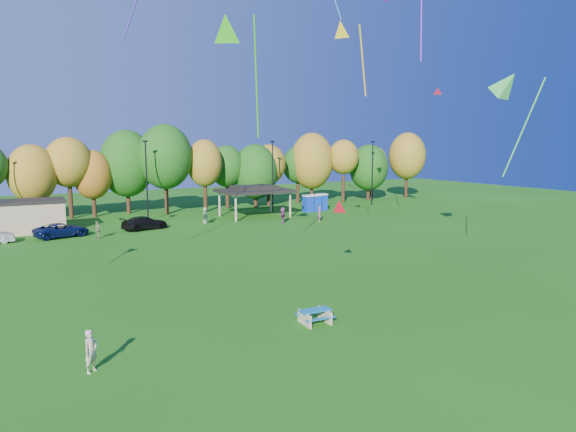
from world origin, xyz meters
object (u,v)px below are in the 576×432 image
picnic_table (315,315)px  car_c (62,230)px  porta_potties (315,203)px  car_d (145,223)px  kite_flyer (91,351)px

picnic_table → car_c: size_ratio=0.34×
porta_potties → car_d: (-23.08, -4.01, -0.41)m
kite_flyer → porta_potties: bearing=8.4°
porta_potties → car_c: porta_potties is taller
porta_potties → car_d: 23.43m
kite_flyer → picnic_table: bearing=-37.1°
kite_flyer → car_d: 33.84m
car_c → kite_flyer: bearing=162.6°
porta_potties → car_c: bearing=-171.5°
picnic_table → car_d: bearing=94.0°
car_c → car_d: size_ratio=1.03×
car_c → picnic_table: bearing=-178.7°
picnic_table → car_d: 31.95m
kite_flyer → car_d: kite_flyer is taller
porta_potties → kite_flyer: (-32.88, -36.40, -0.25)m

